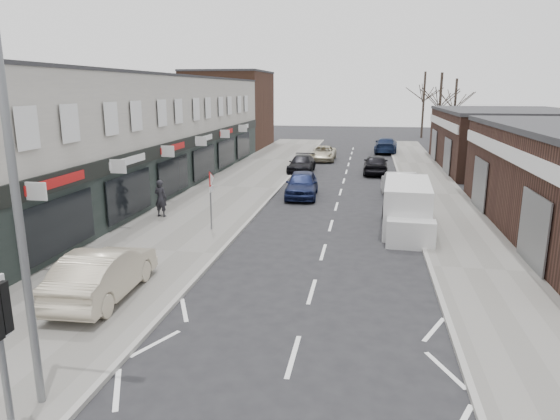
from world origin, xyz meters
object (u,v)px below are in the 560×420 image
at_px(sedan_on_pavement, 104,273).
at_px(parked_car_right_c, 386,145).
at_px(pedestrian, 161,198).
at_px(parked_car_left_b, 302,164).
at_px(white_van, 407,208).
at_px(street_lamp, 23,181).
at_px(parked_car_right_b, 376,164).
at_px(warning_sign, 211,184).
at_px(parked_car_left_c, 323,153).
at_px(parked_car_left_a, 302,184).
at_px(parked_car_right_a, 400,185).

distance_m(sedan_on_pavement, parked_car_right_c, 39.59).
relative_size(pedestrian, parked_car_left_b, 0.41).
bearing_deg(white_van, street_lamp, -115.57).
height_order(parked_car_right_b, parked_car_right_c, parked_car_right_c).
bearing_deg(parked_car_right_b, warning_sign, 67.68).
distance_m(pedestrian, parked_car_left_c, 23.00).
distance_m(parked_car_left_a, parked_car_right_b, 10.18).
height_order(warning_sign, parked_car_right_b, warning_sign).
xyz_separation_m(street_lamp, parked_car_right_b, (6.73, 30.16, -3.87)).
xyz_separation_m(warning_sign, sedan_on_pavement, (-0.93, -7.74, -1.32)).
distance_m(pedestrian, parked_car_left_a, 8.84).
height_order(parked_car_left_a, parked_car_right_b, parked_car_left_a).
distance_m(street_lamp, pedestrian, 15.54).
bearing_deg(parked_car_left_c, warning_sign, -96.76).
relative_size(white_van, parked_car_left_c, 1.23).
xyz_separation_m(street_lamp, parked_car_right_c, (7.89, 43.51, -3.85)).
distance_m(street_lamp, warning_sign, 13.04).
xyz_separation_m(warning_sign, parked_car_left_c, (2.79, 24.04, -1.55)).
xyz_separation_m(street_lamp, parked_car_left_c, (2.16, 36.84, -3.97)).
height_order(parked_car_left_c, parked_car_right_b, parked_car_right_b).
relative_size(street_lamp, warning_sign, 2.96).
bearing_deg(sedan_on_pavement, warning_sign, -99.71).
relative_size(parked_car_left_b, parked_car_right_b, 1.01).
height_order(street_lamp, pedestrian, street_lamp).
bearing_deg(white_van, parked_car_right_c, 93.08).
bearing_deg(parked_car_left_a, parked_car_left_c, 87.34).
relative_size(warning_sign, parked_car_right_c, 0.51).
height_order(sedan_on_pavement, pedestrian, pedestrian).
height_order(white_van, parked_car_left_c, white_van).
distance_m(parked_car_left_c, parked_car_right_b, 8.09).
relative_size(white_van, parked_car_right_b, 1.29).
relative_size(warning_sign, parked_car_right_b, 0.61).
distance_m(warning_sign, parked_car_right_b, 18.91).
bearing_deg(white_van, warning_sign, -165.43).
bearing_deg(white_van, pedestrian, -177.39).
relative_size(warning_sign, parked_car_right_a, 0.55).
relative_size(warning_sign, sedan_on_pavement, 0.59).
bearing_deg(parked_car_left_b, street_lamp, -91.47).
bearing_deg(parked_car_left_b, parked_car_left_c, 82.14).
height_order(street_lamp, parked_car_right_b, street_lamp).
bearing_deg(warning_sign, parked_car_left_c, 83.37).
xyz_separation_m(warning_sign, parked_car_right_a, (8.66, 8.57, -1.39)).
xyz_separation_m(parked_car_left_c, parked_car_right_c, (5.73, 6.67, 0.13)).
bearing_deg(sedan_on_pavement, parked_car_right_a, -123.30).
height_order(sedan_on_pavement, parked_car_right_a, sedan_on_pavement).
bearing_deg(parked_car_left_b, parked_car_right_c, 64.16).
height_order(street_lamp, white_van, street_lamp).
bearing_deg(parked_car_right_a, parked_car_right_b, -86.08).
bearing_deg(parked_car_right_c, parked_car_left_b, 66.91).
bearing_deg(warning_sign, parked_car_right_b, 67.03).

